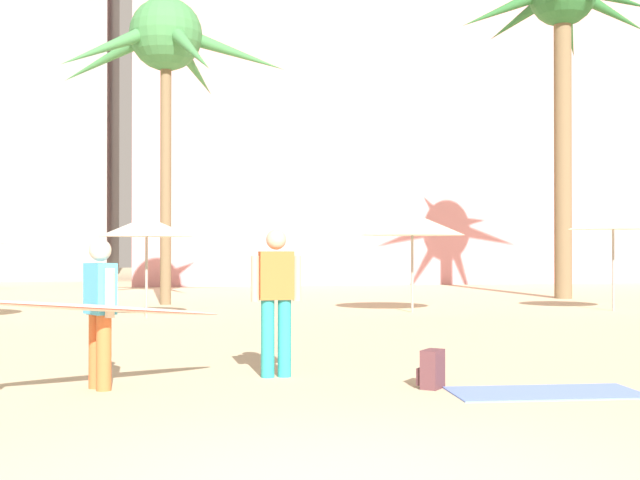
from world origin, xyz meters
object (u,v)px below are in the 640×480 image
Objects in this scene: palm_tree_left at (562,22)px; backpack at (432,370)px; person_mid_right at (99,308)px; person_mid_center at (276,296)px; cafe_umbrella_0 at (613,220)px; beach_towel at (545,392)px; cafe_umbrella_3 at (412,224)px; cafe_umbrella_1 at (147,227)px; palm_tree_right at (166,47)px.

palm_tree_left is 18.94m from backpack.
person_mid_center is at bearing -9.82° from person_mid_right.
cafe_umbrella_0 reaches higher than beach_towel.
cafe_umbrella_1 is at bearing -175.84° from cafe_umbrella_3.
person_mid_center is (-4.49, -9.11, -1.13)m from cafe_umbrella_3.
palm_tree_right is 6.57m from cafe_umbrella_1.
beach_towel is at bearing -123.45° from cafe_umbrella_0.
palm_tree_left is at bearing -81.91° from backpack.
cafe_umbrella_0 is 12.66m from backpack.
palm_tree_left is at bearing 76.51° from cafe_umbrella_0.
backpack is at bearing -121.75° from palm_tree_left.
palm_tree_left is 4.16× the size of cafe_umbrella_3.
person_mid_right is at bearing -93.24° from palm_tree_right.
person_mid_center is (-1.55, 1.10, 0.76)m from backpack.
person_mid_right is at bearing 168.08° from beach_towel.
person_mid_center is at bearing -128.13° from palm_tree_left.
person_mid_center reaches higher than backpack.
cafe_umbrella_1 is 11.31m from beach_towel.
cafe_umbrella_1 is (-11.05, 0.03, -0.20)m from cafe_umbrella_0.
palm_tree_left is 14.57m from cafe_umbrella_1.
person_mid_center reaches higher than person_mid_right.
cafe_umbrella_0 is 12.83m from person_mid_center.
cafe_umbrella_1 is at bearing 60.40° from person_mid_right.
cafe_umbrella_0 is 1.09× the size of cafe_umbrella_1.
cafe_umbrella_3 reaches higher than person_mid_right.
cafe_umbrella_0 is at bearing 131.86° from person_mid_center.
cafe_umbrella_1 is 1.11× the size of beach_towel.
palm_tree_right is at bearing 104.80° from beach_towel.
cafe_umbrella_0 is at bearing -5.51° from cafe_umbrella_3.
beach_towel is (3.85, -14.57, -6.92)m from palm_tree_right.
backpack is at bearing -106.05° from cafe_umbrella_3.
cafe_umbrella_3 is 0.89× the size of person_mid_right.
beach_towel is (-7.92, -15.06, -8.33)m from palm_tree_left.
person_mid_center is (-9.40, -8.64, -1.23)m from cafe_umbrella_0.
person_mid_right is at bearing -92.05° from cafe_umbrella_1.
person_mid_right is at bearing -123.61° from cafe_umbrella_3.
cafe_umbrella_1 is at bearing -169.91° from person_mid_center.
cafe_umbrella_3 reaches higher than person_mid_center.
beach_towel is 1.21m from backpack.
person_mid_right is at bearing -140.85° from cafe_umbrella_0.
cafe_umbrella_0 is 4.94m from cafe_umbrella_3.
palm_tree_right reaches higher than cafe_umbrella_3.
cafe_umbrella_0 is at bearing -89.04° from backpack.
backpack is (-2.94, -10.21, -1.88)m from cafe_umbrella_3.
cafe_umbrella_3 is at bearing 80.17° from beach_towel.
palm_tree_right is 4.74× the size of person_mid_center.
palm_tree_left is 20.27m from person_mid_right.
cafe_umbrella_0 is at bearing -22.15° from palm_tree_right.
backpack is at bearing -35.01° from person_mid_right.
backpack is at bearing 54.05° from person_mid_center.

